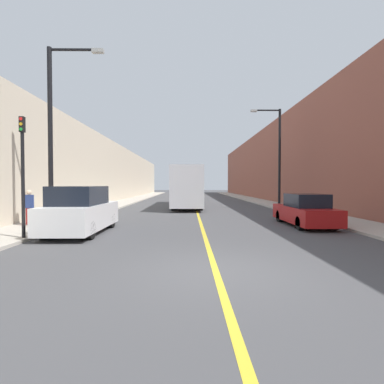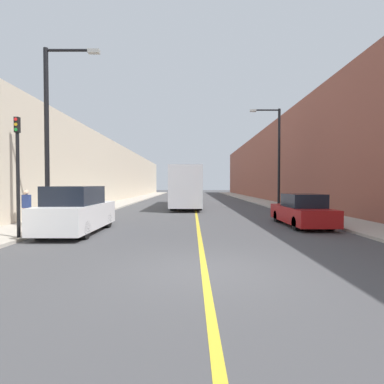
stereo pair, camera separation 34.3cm
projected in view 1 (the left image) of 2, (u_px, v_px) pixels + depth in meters
The scene contains 13 objects.
ground_plane at pixel (216, 271), 6.98m from camera, with size 200.00×200.00×0.00m, color #474749.
sidewalk_left at pixel (132, 200), 36.88m from camera, with size 2.64×72.00×0.12m, color #B2AA9E.
sidewalk_right at pixel (255, 200), 37.06m from camera, with size 2.64×72.00×0.12m, color #B2AA9E.
building_row_left at pixel (104, 173), 36.76m from camera, with size 4.00×72.00×6.83m, color beige.
building_row_right at pixel (282, 164), 36.98m from camera, with size 4.00×72.00×9.20m, color brown.
road_center_line at pixel (194, 201), 36.97m from camera, with size 0.16×72.00×0.01m, color gold.
bus at pixel (187, 186), 27.12m from camera, with size 2.46×12.45×3.43m.
parked_suv_left at pixel (81, 212), 12.37m from camera, with size 1.91×4.79×1.95m.
car_right_near at pixel (305, 211), 14.62m from camera, with size 1.75×4.76×1.57m.
street_lamp_left at pixel (55, 126), 12.96m from camera, with size 2.44×0.24×7.82m.
street_lamp_right at pixel (277, 152), 23.82m from camera, with size 2.44×0.24×7.90m.
traffic_light at pixel (23, 172), 10.63m from camera, with size 0.16×0.18×4.31m.
pedestrian at pixel (29, 207), 14.16m from camera, with size 0.36×0.23×1.64m.
Camera 1 is at (-0.63, -6.93, 2.02)m, focal length 28.00 mm.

